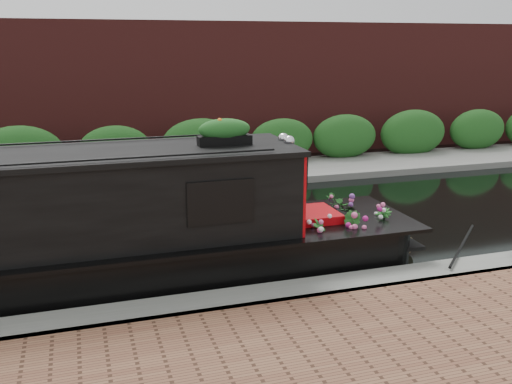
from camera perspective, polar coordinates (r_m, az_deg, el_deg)
name	(u,v)px	position (r m, az deg, el deg)	size (l,w,h in m)	color
ground	(142,239)	(10.36, -11.37, -4.67)	(80.00, 80.00, 0.00)	black
near_bank_coping	(173,324)	(7.34, -8.31, -12.92)	(40.00, 0.60, 0.50)	slate
far_bank_path	(121,185)	(14.38, -13.30, 0.68)	(40.00, 2.40, 0.34)	slate
far_hedge	(119,177)	(15.25, -13.59, 1.46)	(40.00, 1.10, 2.80)	#1F531C
far_brick_wall	(113,162)	(17.30, -14.13, 2.97)	(40.00, 1.00, 8.00)	#561F1D
narrowboat	(24,245)	(8.27, -22.19, -4.95)	(10.85, 1.93, 2.55)	black
rope_fender	(401,243)	(9.82, 14.28, -4.93)	(0.32, 0.32, 0.31)	brown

